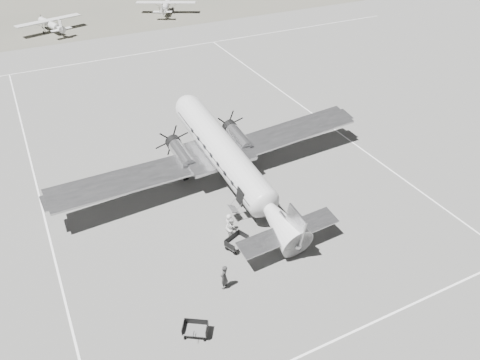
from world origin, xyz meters
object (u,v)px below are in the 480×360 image
baggage_cart_far (195,330)px  light_plane_right (166,7)px  ground_crew (224,277)px  light_plane_left (51,26)px  baggage_cart_near (237,243)px  ramp_agent (231,228)px  passenger (229,223)px  dc3_airliner (229,162)px

baggage_cart_far → light_plane_right: bearing=104.7°
ground_crew → light_plane_left: bearing=-130.1°
baggage_cart_near → ramp_agent: size_ratio=0.94×
light_plane_right → ramp_agent: 63.64m
light_plane_left → ground_crew: light_plane_left is taller
baggage_cart_near → passenger: (0.32, 2.00, 0.29)m
light_plane_left → baggage_cart_far: 66.34m
dc3_airliner → light_plane_right: 57.40m
baggage_cart_near → passenger: size_ratio=1.11×
light_plane_left → baggage_cart_near: bearing=-102.0°
light_plane_left → baggage_cart_far: (-1.22, -66.33, -0.69)m
ground_crew → ramp_agent: ground_crew is taller
baggage_cart_far → ramp_agent: ramp_agent is taller
baggage_cart_far → ramp_agent: (5.84, 7.04, 0.48)m
baggage_cart_near → baggage_cart_far: bearing=-156.8°
baggage_cart_far → baggage_cart_near: bearing=78.2°
ground_crew → ramp_agent: bearing=-163.1°
ground_crew → baggage_cart_near: bearing=-170.1°
passenger → ramp_agent: bearing=152.3°
dc3_airliner → light_plane_left: 54.00m
baggage_cart_near → passenger: passenger is taller
light_plane_right → baggage_cart_near: light_plane_right is taller
light_plane_left → ramp_agent: light_plane_left is taller
light_plane_right → baggage_cart_far: size_ratio=6.97×
dc3_airliner → light_plane_left: (-7.25, 53.48, -1.72)m
light_plane_left → passenger: size_ratio=6.94×
ground_crew → baggage_cart_far: bearing=-1.9°
dc3_airliner → passenger: size_ratio=18.98×
ground_crew → passenger: size_ratio=1.24×
light_plane_left → ramp_agent: size_ratio=5.88×
light_plane_left → ramp_agent: bearing=-101.8°
baggage_cart_far → passenger: passenger is taller
dc3_airliner → baggage_cart_far: bearing=-127.0°
baggage_cart_near → ground_crew: bearing=-150.8°
light_plane_left → ground_crew: bearing=-104.5°
light_plane_right → baggage_cart_far: (-22.02, -68.59, -0.70)m
light_plane_left → baggage_cart_near: 60.67m
baggage_cart_near → ramp_agent: ramp_agent is taller
baggage_cart_near → baggage_cart_far: 8.15m
light_plane_right → baggage_cart_near: 64.86m
baggage_cart_near → passenger: 2.04m
dc3_airliner → passenger: 5.96m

